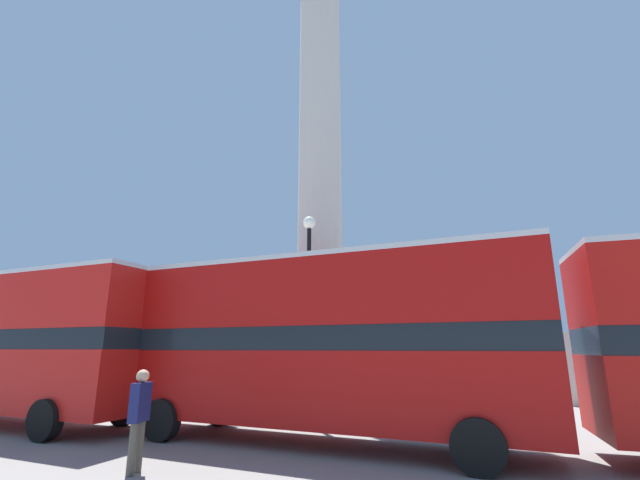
{
  "coord_description": "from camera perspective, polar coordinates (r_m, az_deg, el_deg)",
  "views": [
    {
      "loc": [
        6.09,
        -16.63,
        2.23
      ],
      "look_at": [
        0.0,
        0.0,
        6.71
      ],
      "focal_mm": 24.0,
      "sensor_mm": 36.0,
      "label": 1
    }
  ],
  "objects": [
    {
      "name": "bus_a",
      "position": [
        17.09,
        -35.96,
        -10.8
      ],
      "size": [
        11.1,
        3.2,
        4.46
      ],
      "rotation": [
        0.0,
        0.0,
        -0.06
      ],
      "color": "red",
      "rests_on": "ground_plane"
    },
    {
      "name": "pedestrian_near_lamp",
      "position": [
        9.3,
        -22.95,
        -20.43
      ],
      "size": [
        0.3,
        0.51,
        1.83
      ],
      "rotation": [
        0.0,
        0.0,
        1.81
      ],
      "color": "#4C473D",
      "rests_on": "ground_plane"
    },
    {
      "name": "bus_c",
      "position": [
        11.0,
        -0.28,
        -13.06
      ],
      "size": [
        10.73,
        3.22,
        4.44
      ],
      "rotation": [
        0.0,
        0.0,
        -0.06
      ],
      "color": "#A80F0C",
      "rests_on": "ground_plane"
    },
    {
      "name": "equestrian_statue",
      "position": [
        21.84,
        34.19,
        -13.01
      ],
      "size": [
        3.8,
        2.92,
        6.15
      ],
      "rotation": [
        0.0,
        0.0,
        -0.12
      ],
      "color": "beige",
      "rests_on": "ground_plane"
    },
    {
      "name": "street_lamp",
      "position": [
        13.64,
        -1.51,
        -8.55
      ],
      "size": [
        0.42,
        0.42,
        6.47
      ],
      "color": "black",
      "rests_on": "ground_plane"
    },
    {
      "name": "ground_plane",
      "position": [
        17.85,
        -0.0,
        -21.38
      ],
      "size": [
        200.0,
        200.0,
        0.0
      ],
      "primitive_type": "plane",
      "color": "gray"
    },
    {
      "name": "monument_column",
      "position": [
        18.59,
        -0.0,
        3.42
      ],
      "size": [
        5.26,
        5.26,
        22.48
      ],
      "color": "beige",
      "rests_on": "ground_plane"
    }
  ]
}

